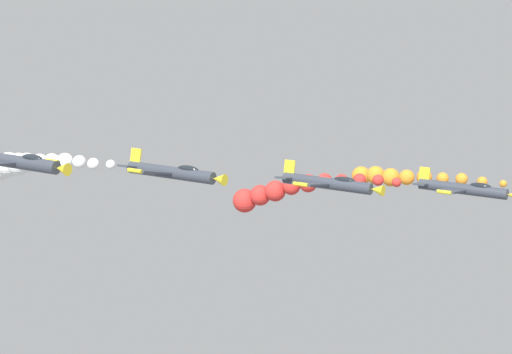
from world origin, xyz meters
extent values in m
sphere|color=orange|center=(-27.45, 15.62, 133.54)|extent=(0.81, 0.81, 0.81)
sphere|color=orange|center=(-27.61, 13.22, 133.44)|extent=(1.16, 1.16, 1.16)
sphere|color=orange|center=(-27.72, 10.82, 133.44)|extent=(1.39, 1.39, 1.39)
sphere|color=orange|center=(-28.27, 8.43, 133.13)|extent=(1.40, 1.40, 1.40)
sphere|color=orange|center=(-28.75, 6.03, 132.89)|extent=(1.83, 1.83, 1.83)
sphere|color=orange|center=(-29.38, 3.64, 132.46)|extent=(1.87, 1.87, 1.87)
sphere|color=orange|center=(-30.26, 1.24, 132.01)|extent=(2.25, 2.25, 2.25)
sphere|color=orange|center=(-31.25, -1.15, 131.80)|extent=(2.30, 2.30, 2.30)
sphere|color=orange|center=(-32.25, -3.55, 131.22)|extent=(2.43, 2.43, 2.43)
cylinder|color=#333842|center=(-16.96, 14.19, 134.99)|extent=(1.26, 9.00, 1.26)
cube|color=#333842|center=(-16.95, 13.79, 134.89)|extent=(9.12, 1.90, 1.58)
cylinder|color=yellow|center=(-21.49, 13.79, 134.18)|extent=(0.41, 1.40, 0.41)
cylinder|color=yellow|center=(-12.40, 13.79, 135.59)|extent=(0.41, 1.40, 0.41)
cube|color=#333842|center=(-16.97, 10.19, 135.04)|extent=(3.78, 1.20, 0.76)
cube|color=yellow|center=(-17.11, 10.09, 135.94)|extent=(0.38, 1.10, 1.60)
ellipsoid|color=black|center=(-17.04, 15.99, 135.48)|extent=(0.90, 2.20, 0.81)
sphere|color=red|center=(-17.08, 7.09, 134.79)|extent=(1.01, 1.01, 1.01)
sphere|color=red|center=(-17.08, 5.00, 134.77)|extent=(1.22, 1.22, 1.22)
sphere|color=red|center=(-16.97, 2.90, 134.57)|extent=(1.42, 1.42, 1.42)
sphere|color=red|center=(-16.89, 0.81, 134.21)|extent=(1.54, 1.54, 1.54)
sphere|color=red|center=(-17.00, -1.29, 133.93)|extent=(1.73, 1.73, 1.73)
sphere|color=red|center=(-17.11, -3.38, 133.39)|extent=(2.05, 2.05, 2.05)
sphere|color=red|center=(-17.04, -5.48, 132.84)|extent=(2.07, 2.07, 2.07)
sphere|color=red|center=(-17.05, -7.57, 131.98)|extent=(2.43, 2.43, 2.43)
sphere|color=red|center=(-17.19, -9.67, 131.17)|extent=(2.43, 2.43, 2.43)
sphere|color=red|center=(-17.16, -11.76, 130.25)|extent=(2.83, 2.83, 2.83)
cylinder|color=#333842|center=(-4.92, 4.82, 136.91)|extent=(1.29, 9.00, 1.29)
cone|color=yellow|center=(-4.92, 9.92, 136.91)|extent=(1.23, 1.20, 1.23)
cube|color=#333842|center=(-4.90, 4.42, 136.81)|extent=(9.06, 1.90, 1.95)
cylinder|color=yellow|center=(-9.42, 4.42, 135.92)|extent=(0.42, 1.40, 0.42)
cylinder|color=yellow|center=(-0.39, 4.42, 137.70)|extent=(0.42, 1.40, 0.42)
cube|color=#333842|center=(-4.93, 0.82, 136.95)|extent=(3.76, 1.20, 0.91)
cube|color=yellow|center=(-5.11, 0.72, 137.85)|extent=(0.45, 1.10, 1.60)
ellipsoid|color=black|center=(-5.02, 6.62, 137.39)|extent=(0.92, 2.20, 0.84)
cylinder|color=#333842|center=(5.91, -5.30, 138.88)|extent=(1.33, 9.00, 1.33)
cone|color=yellow|center=(5.91, -0.20, 138.88)|extent=(1.26, 1.20, 1.26)
cube|color=#333842|center=(5.93, -5.70, 138.78)|extent=(8.98, 1.90, 2.34)
cylinder|color=yellow|center=(1.46, -5.70, 137.70)|extent=(0.43, 1.40, 0.43)
cylinder|color=yellow|center=(10.40, -5.70, 139.86)|extent=(0.43, 1.40, 0.43)
cube|color=#333842|center=(5.89, -9.30, 138.93)|extent=(3.74, 1.20, 1.07)
cube|color=yellow|center=(5.68, -9.40, 139.81)|extent=(0.51, 1.10, 1.59)
ellipsoid|color=black|center=(5.79, -3.50, 139.36)|extent=(0.94, 2.20, 0.87)
sphere|color=white|center=(5.78, -12.32, 138.80)|extent=(0.90, 0.90, 0.90)
sphere|color=white|center=(5.90, -14.34, 138.66)|extent=(1.15, 1.15, 1.15)
sphere|color=white|center=(5.59, -16.36, 138.57)|extent=(1.31, 1.31, 1.31)
sphere|color=white|center=(5.43, -18.38, 138.38)|extent=(1.66, 1.66, 1.66)
sphere|color=white|center=(5.14, -20.40, 138.06)|extent=(1.70, 1.70, 1.70)
sphere|color=white|center=(4.81, -22.42, 137.69)|extent=(1.82, 1.82, 1.82)
sphere|color=white|center=(4.53, -24.44, 137.42)|extent=(2.05, 2.05, 2.05)
sphere|color=white|center=(3.81, -26.46, 136.91)|extent=(2.37, 2.37, 2.37)
sphere|color=white|center=(3.26, -28.48, 136.54)|extent=(2.65, 2.65, 2.65)
sphere|color=white|center=(2.65, -30.50, 135.83)|extent=(2.73, 2.73, 2.73)
cylinder|color=#333842|center=(16.46, -13.25, 140.91)|extent=(1.25, 9.00, 1.25)
cone|color=yellow|center=(16.46, -8.15, 140.91)|extent=(1.19, 1.20, 1.19)
cube|color=#333842|center=(16.47, -13.65, 140.81)|extent=(9.12, 1.90, 1.57)
cylinder|color=yellow|center=(11.93, -13.65, 140.11)|extent=(0.41, 1.40, 0.41)
ellipsoid|color=black|center=(16.39, -11.45, 141.40)|extent=(0.90, 2.20, 0.81)
camera|label=1|loc=(64.78, 38.55, 155.41)|focal=59.24mm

